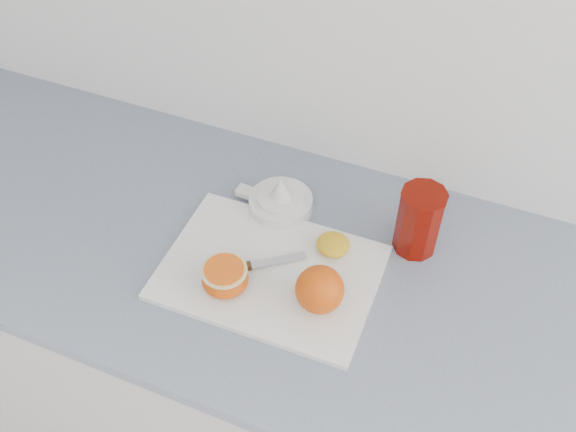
{
  "coord_description": "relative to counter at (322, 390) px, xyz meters",
  "views": [
    {
      "loc": [
        0.11,
        1.0,
        1.83
      ],
      "look_at": [
        -0.2,
        1.74,
        0.96
      ],
      "focal_mm": 40.0,
      "sensor_mm": 36.0,
      "label": 1
    }
  ],
  "objects": [
    {
      "name": "half_orange",
      "position": [
        -0.16,
        -0.11,
        0.48
      ],
      "size": [
        0.08,
        0.08,
        0.05
      ],
      "color": "#D64E06",
      "rests_on": "cutting_board"
    },
    {
      "name": "cutting_board",
      "position": [
        -0.11,
        -0.04,
        0.45
      ],
      "size": [
        0.39,
        0.28,
        0.01
      ],
      "primitive_type": "cube",
      "rotation": [
        0.0,
        0.0,
        0.01
      ],
      "color": "white",
      "rests_on": "counter"
    },
    {
      "name": "squeezed_shell",
      "position": [
        -0.02,
        0.05,
        0.47
      ],
      "size": [
        0.06,
        0.06,
        0.03
      ],
      "color": "gold",
      "rests_on": "cutting_board"
    },
    {
      "name": "counter",
      "position": [
        0.0,
        0.0,
        0.0
      ],
      "size": [
        2.38,
        0.64,
        0.89
      ],
      "color": "silver",
      "rests_on": "ground"
    },
    {
      "name": "red_tumbler",
      "position": [
        0.12,
        0.13,
        0.51
      ],
      "size": [
        0.09,
        0.09,
        0.14
      ],
      "color": "#6B0800",
      "rests_on": "counter"
    },
    {
      "name": "paring_knife",
      "position": [
        -0.16,
        -0.06,
        0.46
      ],
      "size": [
        0.16,
        0.12,
        0.01
      ],
      "color": "#4C3316",
      "rests_on": "cutting_board"
    },
    {
      "name": "whole_orange",
      "position": [
        0.0,
        -0.08,
        0.5
      ],
      "size": [
        0.08,
        0.08,
        0.08
      ],
      "color": "#D64E06",
      "rests_on": "cutting_board"
    },
    {
      "name": "citrus_juicer",
      "position": [
        -0.15,
        0.12,
        0.47
      ],
      "size": [
        0.16,
        0.13,
        0.09
      ],
      "color": "white",
      "rests_on": "counter"
    }
  ]
}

